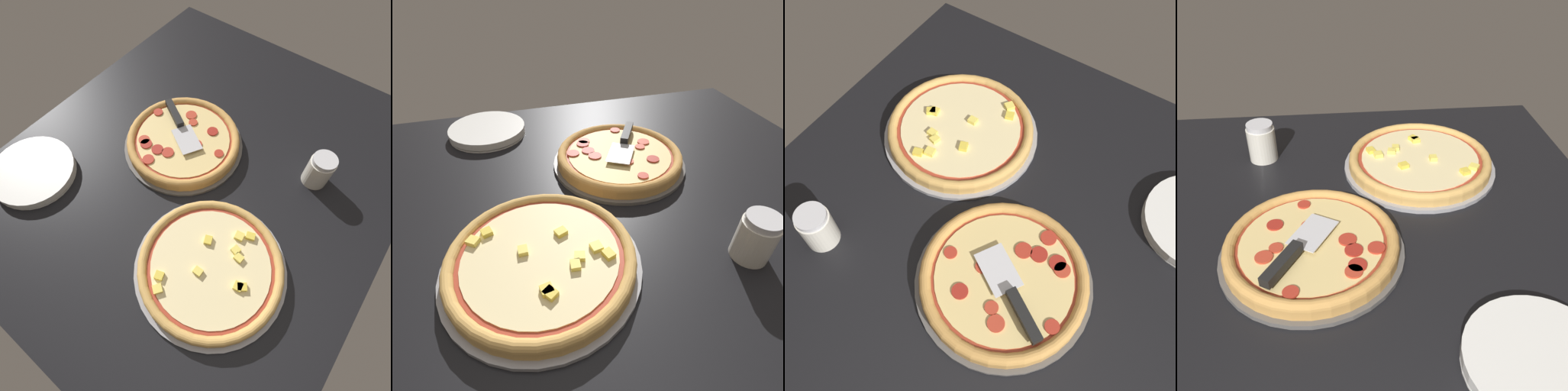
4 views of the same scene
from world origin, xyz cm
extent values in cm
cube|color=black|center=(0.00, 0.00, -1.80)|extent=(130.14, 110.38, 3.60)
cylinder|color=#565451|center=(-2.88, -9.37, 0.50)|extent=(37.30, 37.30, 1.00)
cylinder|color=#C68E47|center=(-2.88, -9.37, 2.07)|extent=(35.06, 35.06, 2.13)
torus|color=#C68E47|center=(-2.88, -9.37, 3.13)|extent=(35.06, 35.06, 2.54)
cylinder|color=maroon|center=(-2.88, -9.37, 3.21)|extent=(30.48, 30.48, 0.15)
cylinder|color=#E5C67A|center=(-2.88, -9.37, 3.33)|extent=(28.75, 28.75, 0.40)
cylinder|color=#B73823|center=(-11.89, -13.19, 3.73)|extent=(3.49, 3.49, 0.40)
cylinder|color=#B73823|center=(-3.52, -4.55, 3.73)|extent=(3.11, 3.11, 0.40)
cylinder|color=#AD2D1E|center=(4.26, -9.69, 3.73)|extent=(3.64, 3.64, 0.40)
cylinder|color=maroon|center=(5.75, -17.02, 3.73)|extent=(3.59, 3.59, 0.40)
cylinder|color=#AD2D1E|center=(9.73, -12.63, 3.73)|extent=(3.45, 3.45, 0.40)
cylinder|color=#B73823|center=(4.95, -18.55, 3.73)|extent=(3.44, 3.44, 0.40)
cylinder|color=#B73823|center=(-9.76, -10.79, 3.73)|extent=(2.80, 2.80, 0.40)
cylinder|color=maroon|center=(5.30, -12.87, 3.73)|extent=(3.61, 3.61, 0.40)
cylinder|color=maroon|center=(-10.49, -3.68, 3.73)|extent=(3.41, 3.41, 0.40)
cylinder|color=#AD2D1E|center=(-6.38, -22.52, 3.73)|extent=(3.00, 3.00, 0.40)
cylinder|color=#AD2D1E|center=(-4.68, 2.79, 3.73)|extent=(2.79, 2.79, 0.40)
cylinder|color=#939399|center=(24.36, 20.68, 0.50)|extent=(38.77, 38.77, 1.00)
cylinder|color=tan|center=(24.36, 20.68, 1.97)|extent=(36.45, 36.45, 1.93)
torus|color=tan|center=(24.36, 20.68, 2.93)|extent=(36.45, 36.45, 2.38)
cylinder|color=#A33823|center=(24.36, 20.68, 3.01)|extent=(31.68, 31.68, 0.15)
cylinder|color=beige|center=(24.36, 20.68, 3.13)|extent=(29.89, 29.89, 0.40)
cube|color=#F9E05B|center=(36.66, 13.99, 3.84)|extent=(2.99, 2.95, 1.02)
cube|color=#F9E05B|center=(13.80, 22.16, 3.84)|extent=(2.47, 2.55, 1.02)
cube|color=yellow|center=(33.99, 12.27, 3.84)|extent=(2.56, 2.59, 1.02)
cube|color=yellow|center=(19.53, 16.39, 3.84)|extent=(2.80, 2.61, 1.02)
cube|color=#F9E05B|center=(18.74, 25.19, 3.84)|extent=(2.00, 2.31, 1.02)
cube|color=#F9E05B|center=(17.47, 23.49, 3.84)|extent=(2.42, 2.29, 1.02)
cube|color=#F4D64C|center=(24.64, 28.85, 3.84)|extent=(2.42, 2.37, 1.02)
cube|color=yellow|center=(24.20, 29.69, 3.84)|extent=(2.87, 2.96, 1.02)
cube|color=#F9E05B|center=(27.52, 19.13, 3.84)|extent=(1.83, 2.12, 1.02)
cube|color=yellow|center=(12.10, 24.48, 3.84)|extent=(2.47, 2.74, 1.02)
cube|color=silver|center=(-2.60, -7.77, 4.52)|extent=(10.71, 12.06, 0.24)
cube|color=black|center=(-8.03, -16.97, 5.40)|extent=(7.56, 10.71, 2.00)
cylinder|color=white|center=(32.70, -38.39, 0.35)|extent=(24.47, 24.47, 0.70)
cylinder|color=white|center=(32.70, -38.39, 1.05)|extent=(24.47, 24.47, 0.70)
cylinder|color=white|center=(32.70, -38.39, 1.75)|extent=(24.47, 24.47, 0.70)
cylinder|color=white|center=(32.70, -38.39, 2.45)|extent=(24.47, 24.47, 0.70)
cylinder|color=silver|center=(-16.21, 29.49, 4.47)|extent=(7.35, 7.35, 8.93)
cylinder|color=silver|center=(-16.21, 29.49, 9.63)|extent=(6.77, 6.77, 1.40)
camera|label=1|loc=(43.55, 30.50, 77.44)|focal=28.00mm
camera|label=2|loc=(26.27, 59.31, 48.54)|focal=28.00mm
camera|label=3|loc=(-33.72, -24.18, 91.96)|focal=42.00mm
camera|label=4|loc=(2.62, -78.11, 64.33)|focal=42.00mm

